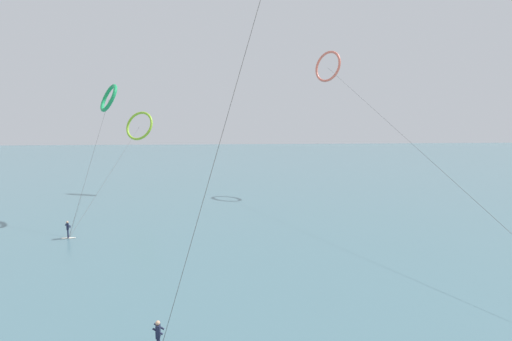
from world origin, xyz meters
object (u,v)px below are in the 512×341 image
(kite_coral, at_px, (328,67))
(surfer_crimson, at_px, (158,340))
(surfer_ivory, at_px, (68,231))
(kite_emerald, at_px, (109,98))
(kite_lime, at_px, (139,126))

(kite_coral, bearing_deg, surfer_crimson, -59.89)
(surfer_ivory, height_order, kite_emerald, kite_emerald)
(surfer_ivory, relative_size, kite_coral, 0.03)
(kite_lime, distance_m, kite_emerald, 16.83)
(surfer_crimson, distance_m, kite_emerald, 33.29)
(surfer_ivory, xyz_separation_m, kite_emerald, (1.82, 9.34, 13.27))
(surfer_crimson, bearing_deg, kite_emerald, -161.53)
(surfer_crimson, bearing_deg, kite_coral, 153.92)
(kite_coral, xyz_separation_m, kite_emerald, (-30.24, -13.25, -6.05))
(surfer_ivory, bearing_deg, surfer_crimson, 13.48)
(surfer_crimson, xyz_separation_m, kite_coral, (20.47, 42.18, 19.32))
(kite_lime, relative_size, kite_coral, 0.56)
(surfer_crimson, distance_m, surfer_ivory, 22.76)
(surfer_ivory, distance_m, kite_coral, 43.72)
(kite_coral, bearing_deg, kite_lime, -130.14)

